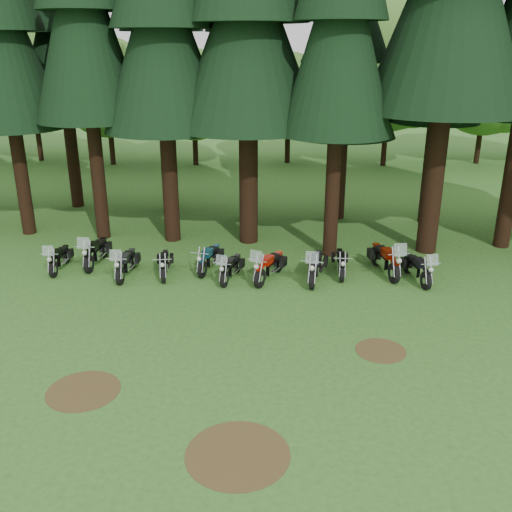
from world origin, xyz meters
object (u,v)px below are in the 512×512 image
object	(u,v)px
motorcycle_0	(59,259)
motorcycle_3	(164,264)
motorcycle_2	(126,264)
motorcycle_6	(269,267)
motorcycle_5	(231,268)
motorcycle_7	(316,267)
motorcycle_4	(209,259)
motorcycle_10	(417,269)
motorcycle_8	(341,263)
motorcycle_9	(385,260)
motorcycle_1	(96,253)

from	to	relation	value
motorcycle_0	motorcycle_3	world-z (taller)	motorcycle_0
motorcycle_2	motorcycle_6	size ratio (longest dim) A/B	0.99
motorcycle_3	motorcycle_5	world-z (taller)	motorcycle_5
motorcycle_0	motorcycle_6	bearing A→B (deg)	-6.14
motorcycle_3	motorcycle_7	distance (m)	5.47
motorcycle_0	motorcycle_4	size ratio (longest dim) A/B	0.99
motorcycle_6	motorcycle_7	distance (m)	1.65
motorcycle_2	motorcycle_10	distance (m)	10.42
motorcycle_3	motorcycle_0	bearing A→B (deg)	167.63
motorcycle_8	motorcycle_9	distance (m)	1.63
motorcycle_8	motorcycle_10	distance (m)	2.70
motorcycle_8	motorcycle_3	bearing A→B (deg)	-175.03
motorcycle_5	motorcycle_9	size ratio (longest dim) A/B	0.81
motorcycle_8	motorcycle_9	size ratio (longest dim) A/B	0.81
motorcycle_6	motorcycle_7	world-z (taller)	motorcycle_7
motorcycle_4	motorcycle_9	distance (m)	6.46
motorcycle_3	motorcycle_4	xyz separation A→B (m)	(1.56, 0.61, 0.02)
motorcycle_1	motorcycle_9	world-z (taller)	motorcycle_9
motorcycle_0	motorcycle_5	size ratio (longest dim) A/B	1.02
motorcycle_0	motorcycle_10	world-z (taller)	motorcycle_10
motorcycle_1	motorcycle_5	xyz separation A→B (m)	(5.27, -1.04, -0.07)
motorcycle_2	motorcycle_10	size ratio (longest dim) A/B	1.01
motorcycle_2	motorcycle_5	xyz separation A→B (m)	(3.81, -0.03, -0.04)
motorcycle_6	motorcycle_8	world-z (taller)	motorcycle_6
motorcycle_2	motorcycle_1	bearing A→B (deg)	145.04
motorcycle_4	motorcycle_8	distance (m)	4.84
motorcycle_7	motorcycle_10	size ratio (longest dim) A/B	1.08
motorcycle_6	motorcycle_3	bearing A→B (deg)	-160.27
motorcycle_2	motorcycle_3	size ratio (longest dim) A/B	1.11
motorcycle_2	motorcycle_6	world-z (taller)	motorcycle_6
motorcycle_8	motorcycle_4	bearing A→B (deg)	179.40
motorcycle_4	motorcycle_2	bearing A→B (deg)	-152.55
motorcycle_1	motorcycle_10	bearing A→B (deg)	-2.49
motorcycle_2	motorcycle_8	world-z (taller)	motorcycle_2
motorcycle_7	motorcycle_1	bearing A→B (deg)	-177.23
motorcycle_5	motorcycle_10	world-z (taller)	motorcycle_10
motorcycle_1	motorcycle_7	bearing A→B (deg)	-5.30
motorcycle_3	motorcycle_8	distance (m)	6.42
motorcycle_6	motorcycle_7	bearing A→B (deg)	23.46
motorcycle_6	motorcycle_8	xyz separation A→B (m)	(2.57, 0.70, -0.06)
motorcycle_10	motorcycle_2	bearing A→B (deg)	168.07
motorcycle_10	motorcycle_0	bearing A→B (deg)	165.92
motorcycle_0	motorcycle_3	xyz separation A→B (m)	(4.00, -0.20, -0.02)
motorcycle_2	motorcycle_7	distance (m)	6.83
motorcycle_6	motorcycle_8	size ratio (longest dim) A/B	1.10
motorcycle_6	motorcycle_10	world-z (taller)	motorcycle_6
motorcycle_3	motorcycle_6	xyz separation A→B (m)	(3.82, -0.13, 0.07)
motorcycle_1	motorcycle_6	xyz separation A→B (m)	(6.63, -0.93, -0.01)
motorcycle_2	motorcycle_10	world-z (taller)	motorcycle_2
motorcycle_1	motorcycle_6	size ratio (longest dim) A/B	1.05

